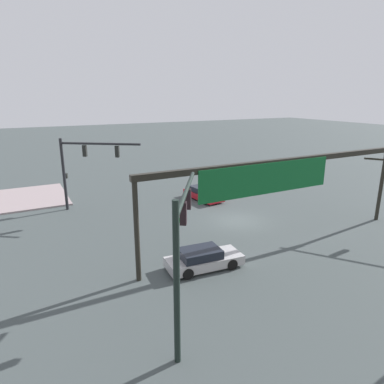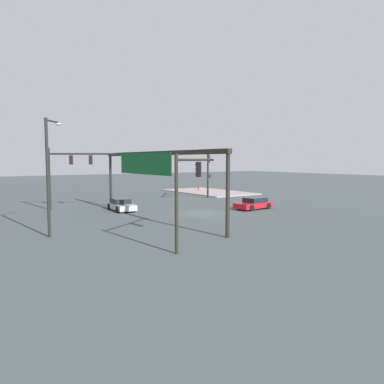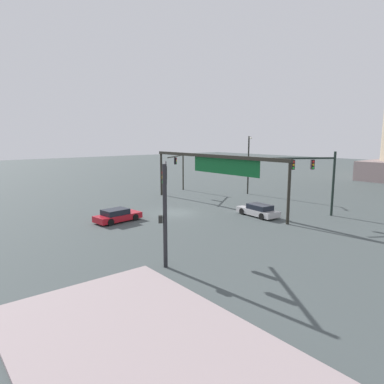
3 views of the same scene
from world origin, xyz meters
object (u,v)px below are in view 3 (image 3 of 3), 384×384
(traffic_signal_near_corner, at_px, (179,165))
(sedan_car_approaching, at_px, (117,216))
(traffic_signal_cross_street, at_px, (165,192))
(traffic_signal_opposite_side, at_px, (317,172))
(sedan_car_waiting_far, at_px, (258,210))
(streetlamp_curved_arm, at_px, (249,161))

(traffic_signal_near_corner, distance_m, sedan_car_approaching, 18.64)
(traffic_signal_cross_street, bearing_deg, traffic_signal_opposite_side, -53.63)
(traffic_signal_cross_street, bearing_deg, sedan_car_approaching, 24.74)
(sedan_car_approaching, distance_m, sedan_car_waiting_far, 13.73)
(traffic_signal_opposite_side, xyz_separation_m, sedan_car_approaching, (-10.32, -16.36, -3.80))
(sedan_car_waiting_far, bearing_deg, sedan_car_approaching, 65.19)
(traffic_signal_near_corner, xyz_separation_m, sedan_car_waiting_far, (17.20, -3.17, -3.31))
(streetlamp_curved_arm, relative_size, sedan_car_waiting_far, 1.72)
(traffic_signal_opposite_side, height_order, traffic_signal_cross_street, traffic_signal_opposite_side)
(traffic_signal_cross_street, bearing_deg, streetlamp_curved_arm, -24.54)
(traffic_signal_opposite_side, relative_size, streetlamp_curved_arm, 0.81)
(traffic_signal_opposite_side, xyz_separation_m, sedan_car_waiting_far, (-3.53, -4.43, -3.80))
(traffic_signal_opposite_side, relative_size, sedan_car_approaching, 1.41)
(sedan_car_waiting_far, bearing_deg, traffic_signal_opposite_side, -123.72)
(traffic_signal_cross_street, relative_size, sedan_car_approaching, 1.39)
(traffic_signal_near_corner, relative_size, sedan_car_approaching, 1.24)
(traffic_signal_cross_street, distance_m, streetlamp_curved_arm, 26.73)
(traffic_signal_near_corner, xyz_separation_m, traffic_signal_cross_street, (21.10, -17.08, 0.47))
(streetlamp_curved_arm, height_order, sedan_car_waiting_far, streetlamp_curved_arm)
(streetlamp_curved_arm, bearing_deg, sedan_car_waiting_far, -3.58)
(traffic_signal_cross_street, bearing_deg, sedan_car_waiting_far, -39.11)
(traffic_signal_near_corner, relative_size, traffic_signal_opposite_side, 0.87)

